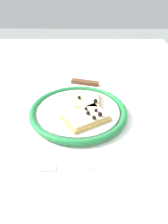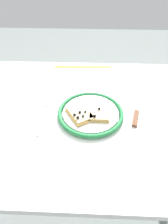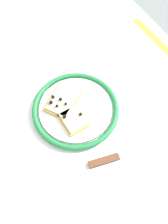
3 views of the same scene
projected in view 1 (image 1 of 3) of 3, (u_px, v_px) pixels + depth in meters
The scene contains 6 objects.
dining_table at pixel (69, 136), 0.78m from camera, with size 1.17×0.81×0.71m.
plate at pixel (78, 112), 0.71m from camera, with size 0.26×0.26×0.02m.
pizza_slice_near at pixel (88, 102), 0.73m from camera, with size 0.08×0.07×0.03m.
pizza_slice_far at pixel (86, 117), 0.67m from camera, with size 0.12×0.13×0.03m.
knife at pixel (75, 81), 0.87m from camera, with size 0.08×0.24×0.01m.
fork at pixel (85, 167), 0.56m from camera, with size 0.02×0.20×0.00m.
Camera 1 is at (-0.60, -0.05, 1.13)m, focal length 42.38 mm.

